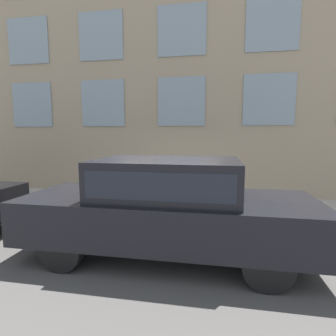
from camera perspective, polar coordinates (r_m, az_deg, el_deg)
The scene contains 6 objects.
ground_plane at distance 6.12m, azimuth -1.14°, elevation -13.66°, with size 80.00×80.00×0.00m, color #514F4C.
sidewalk at distance 7.59m, azimuth 1.23°, elevation -8.87°, with size 3.19×60.00×0.15m.
building_facade at distance 9.59m, azimuth 3.14°, elevation 27.33°, with size 0.33×40.00×10.96m.
fire_hydrant at distance 6.47m, azimuth -3.79°, elevation -7.79°, with size 0.29×0.42×0.69m.
person at distance 6.56m, azimuth 3.71°, elevation -3.07°, with size 0.35×0.23×1.43m.
parked_car_charcoal_near at distance 4.69m, azimuth -0.19°, elevation -7.78°, with size 1.85×5.10×1.77m.
Camera 1 is at (-5.61, -1.12, 2.19)m, focal length 28.00 mm.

